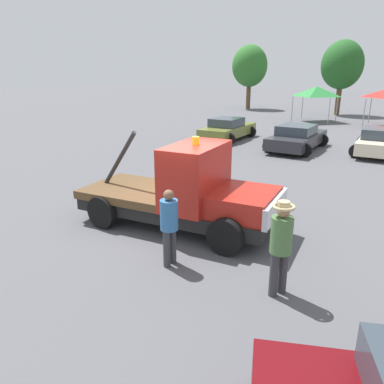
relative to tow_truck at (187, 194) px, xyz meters
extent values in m
plane|color=#545459|center=(-0.34, -0.03, -0.96)|extent=(160.00, 160.00, 0.00)
cube|color=black|center=(-0.34, -0.03, -0.44)|extent=(5.43, 2.36, 0.35)
cube|color=#B22319|center=(1.56, 0.14, 0.01)|extent=(1.63, 1.91, 0.55)
cube|color=silver|center=(2.34, 0.21, -0.01)|extent=(0.29, 1.89, 0.50)
cube|color=#B22319|center=(0.24, 0.02, 0.54)|extent=(1.35, 2.19, 1.60)
cube|color=brown|center=(-1.65, -0.15, -0.15)|extent=(2.82, 2.33, 0.22)
cylinder|color=black|center=(-2.12, -0.19, 0.74)|extent=(1.19, 0.23, 1.63)
cylinder|color=orange|center=(0.24, 0.02, 1.43)|extent=(0.18, 0.18, 0.20)
cylinder|color=black|center=(1.39, 1.13, -0.52)|extent=(0.88, 0.26, 0.88)
cylinder|color=black|center=(1.57, -0.86, -0.52)|extent=(0.88, 0.26, 0.88)
cylinder|color=black|center=(-2.14, 0.81, -0.52)|extent=(0.88, 0.26, 0.88)
cylinder|color=black|center=(-1.96, -1.18, -0.52)|extent=(0.88, 0.26, 0.88)
cylinder|color=black|center=(4.36, -3.94, -0.62)|extent=(0.68, 0.22, 0.68)
cylinder|color=#38383D|center=(3.09, -1.89, -0.53)|extent=(0.16, 0.16, 0.88)
cylinder|color=#38383D|center=(3.20, -1.70, -0.53)|extent=(0.16, 0.16, 0.88)
cylinder|color=#4C7542|center=(3.14, -1.80, 0.26)|extent=(0.40, 0.40, 0.69)
sphere|color=#A87A56|center=(3.14, -1.80, 0.72)|extent=(0.24, 0.24, 0.24)
torus|color=tan|center=(3.14, -1.80, 0.81)|extent=(0.42, 0.42, 0.06)
cylinder|color=tan|center=(3.14, -1.80, 0.86)|extent=(0.21, 0.21, 0.11)
cylinder|color=#38383D|center=(0.75, -2.03, -0.55)|extent=(0.16, 0.16, 0.83)
cylinder|color=#38383D|center=(0.76, -1.82, -0.55)|extent=(0.16, 0.16, 0.83)
cylinder|color=teal|center=(0.75, -1.92, 0.20)|extent=(0.38, 0.38, 0.66)
sphere|color=brown|center=(0.75, -1.92, 0.64)|extent=(0.23, 0.23, 0.23)
cube|color=olive|center=(-5.13, 12.88, -0.43)|extent=(1.84, 4.67, 0.60)
cube|color=#333D47|center=(-5.12, 12.65, 0.12)|extent=(1.60, 1.97, 0.50)
cylinder|color=black|center=(-6.00, 14.45, -0.62)|extent=(0.68, 0.22, 0.68)
cylinder|color=black|center=(-4.29, 14.47, -0.62)|extent=(0.68, 0.22, 0.68)
cylinder|color=black|center=(-5.97, 11.29, -0.62)|extent=(0.68, 0.22, 0.68)
cylinder|color=black|center=(-4.26, 11.31, -0.62)|extent=(0.68, 0.22, 0.68)
cube|color=#2D2D33|center=(-0.60, 12.05, -0.43)|extent=(2.02, 4.90, 0.60)
cube|color=#333D47|center=(-0.60, 11.80, 0.12)|extent=(1.74, 2.07, 0.50)
cylinder|color=black|center=(-1.49, 13.72, -0.62)|extent=(0.68, 0.22, 0.68)
cylinder|color=black|center=(0.35, 13.69, -0.62)|extent=(0.68, 0.22, 0.68)
cylinder|color=black|center=(-1.55, 10.41, -0.62)|extent=(0.68, 0.22, 0.68)
cylinder|color=black|center=(0.30, 10.38, -0.62)|extent=(0.68, 0.22, 0.68)
cube|color=beige|center=(3.35, 13.07, -0.43)|extent=(2.08, 4.71, 0.60)
cube|color=#333D47|center=(3.35, 12.84, 0.12)|extent=(1.76, 2.01, 0.50)
cylinder|color=black|center=(2.38, 14.62, -0.62)|extent=(0.68, 0.22, 0.68)
cylinder|color=black|center=(2.49, 11.46, -0.62)|extent=(0.68, 0.22, 0.68)
cylinder|color=#9E9EA3|center=(-4.29, 23.03, 0.06)|extent=(0.07, 0.07, 2.05)
cylinder|color=#9E9EA3|center=(-1.36, 23.03, 0.06)|extent=(0.07, 0.07, 2.05)
cylinder|color=#9E9EA3|center=(-4.29, 25.96, 0.06)|extent=(0.07, 0.07, 2.05)
cylinder|color=#9E9EA3|center=(-1.36, 25.96, 0.06)|extent=(0.07, 0.07, 2.05)
pyramid|color=#287F38|center=(-2.82, 24.49, 1.48)|extent=(2.93, 2.93, 0.80)
cylinder|color=#9E9EA3|center=(1.21, 22.67, 0.10)|extent=(0.07, 0.07, 2.14)
cylinder|color=#9E9EA3|center=(1.21, 25.98, 0.10)|extent=(0.07, 0.07, 2.14)
cylinder|color=brown|center=(-2.21, 30.62, 0.23)|extent=(0.48, 0.48, 2.38)
ellipsoid|color=#235B23|center=(-2.21, 30.62, 3.63)|extent=(3.81, 3.81, 4.42)
cylinder|color=brown|center=(-11.91, 31.71, 0.22)|extent=(0.47, 0.47, 2.37)
ellipsoid|color=#2D6B28|center=(-11.91, 31.71, 3.60)|extent=(3.78, 3.78, 4.39)
camera|label=1|loc=(4.99, -7.93, 3.09)|focal=35.00mm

